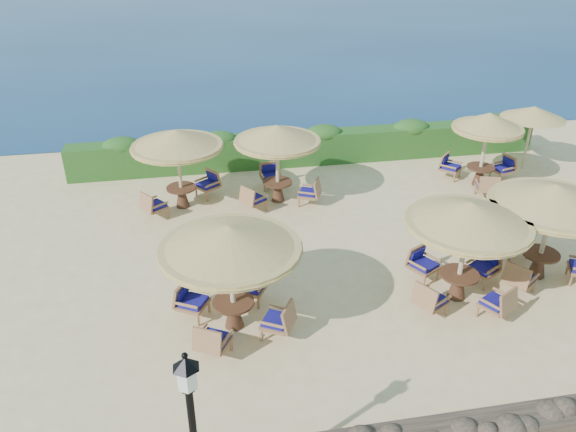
{
  "coord_description": "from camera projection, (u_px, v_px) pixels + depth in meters",
  "views": [
    {
      "loc": [
        -4.47,
        -12.58,
        8.41
      ],
      "look_at": [
        -2.09,
        0.56,
        1.3
      ],
      "focal_mm": 35.0,
      "sensor_mm": 36.0,
      "label": 1
    }
  ],
  "objects": [
    {
      "name": "cafe_set_4",
      "position": [
        277.0,
        147.0,
        17.97
      ],
      "size": [
        2.82,
        2.83,
        2.65
      ],
      "color": "#C5B28B",
      "rests_on": "ground"
    },
    {
      "name": "cafe_set_5",
      "position": [
        486.0,
        137.0,
        19.13
      ],
      "size": [
        2.68,
        2.68,
        2.65
      ],
      "color": "#C5B28B",
      "rests_on": "ground"
    },
    {
      "name": "hedge",
      "position": [
        311.0,
        148.0,
        21.55
      ],
      "size": [
        18.0,
        0.9,
        1.2
      ],
      "primitive_type": "cube",
      "color": "#1D4817",
      "rests_on": "ground"
    },
    {
      "name": "cafe_set_0",
      "position": [
        231.0,
        256.0,
        12.18
      ],
      "size": [
        3.17,
        3.17,
        2.65
      ],
      "color": "#C5B28B",
      "rests_on": "ground"
    },
    {
      "name": "ground",
      "position": [
        366.0,
        260.0,
        15.58
      ],
      "size": [
        120.0,
        120.0,
        0.0
      ],
      "primitive_type": "plane",
      "color": "beige",
      "rests_on": "ground"
    },
    {
      "name": "cafe_set_3",
      "position": [
        177.0,
        149.0,
        17.53
      ],
      "size": [
        2.91,
        2.91,
        2.65
      ],
      "color": "#C5B28B",
      "rests_on": "ground"
    },
    {
      "name": "cafe_set_1",
      "position": [
        467.0,
        232.0,
        13.19
      ],
      "size": [
        3.0,
        3.0,
        2.65
      ],
      "color": "#C5B28B",
      "rests_on": "ground"
    },
    {
      "name": "cafe_set_2",
      "position": [
        552.0,
        209.0,
        13.99
      ],
      "size": [
        3.18,
        3.18,
        2.65
      ],
      "color": "#C5B28B",
      "rests_on": "ground"
    },
    {
      "name": "extra_parasol",
      "position": [
        534.0,
        113.0,
        20.3
      ],
      "size": [
        2.3,
        2.3,
        2.41
      ],
      "color": "#C5B28B",
      "rests_on": "ground"
    }
  ]
}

